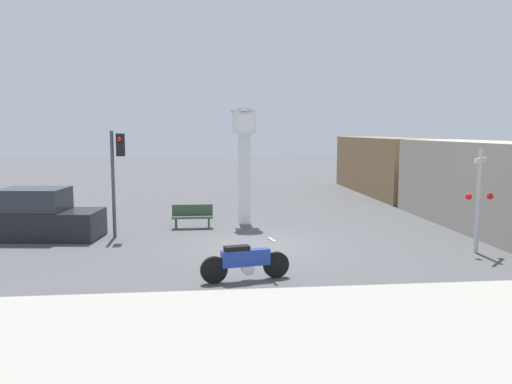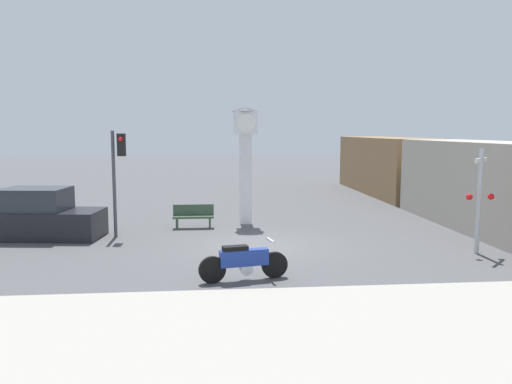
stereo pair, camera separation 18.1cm
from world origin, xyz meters
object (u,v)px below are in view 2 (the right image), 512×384
object	(u,v)px
railroad_crossing_signal	(479,197)
bench	(193,216)
clock_tower	(245,147)
traffic_light	(118,164)
freight_train	(426,173)
motorcycle	(244,261)
parked_car	(40,217)

from	to	relation	value
railroad_crossing_signal	bench	bearing A→B (deg)	150.96
railroad_crossing_signal	bench	world-z (taller)	railroad_crossing_signal
clock_tower	railroad_crossing_signal	xyz separation A→B (m)	(6.83, -5.80, -1.36)
bench	traffic_light	bearing A→B (deg)	-151.73
freight_train	bench	bearing A→B (deg)	-159.08
motorcycle	clock_tower	distance (m)	8.40
railroad_crossing_signal	traffic_light	bearing A→B (deg)	162.82
clock_tower	parked_car	size ratio (longest dim) A/B	1.09
motorcycle	freight_train	bearing A→B (deg)	38.06
traffic_light	bench	size ratio (longest dim) A/B	2.39
freight_train	clock_tower	bearing A→B (deg)	-159.18
clock_tower	traffic_light	xyz separation A→B (m)	(-4.72, -2.23, -0.52)
clock_tower	traffic_light	bearing A→B (deg)	-154.74
railroad_crossing_signal	parked_car	bearing A→B (deg)	165.71
freight_train	railroad_crossing_signal	xyz separation A→B (m)	(-2.45, -9.32, 0.10)
railroad_crossing_signal	parked_car	distance (m)	14.84
freight_train	bench	size ratio (longest dim) A/B	14.06
railroad_crossing_signal	bench	xyz separation A→B (m)	(-8.95, 4.97, -1.31)
clock_tower	traffic_light	distance (m)	5.24
bench	railroad_crossing_signal	bearing A→B (deg)	-29.04
freight_train	bench	distance (m)	12.26
motorcycle	bench	xyz separation A→B (m)	(-1.50, 7.12, -0.01)
motorcycle	clock_tower	bearing A→B (deg)	74.39
freight_train	railroad_crossing_signal	size ratio (longest dim) A/B	6.89
clock_tower	freight_train	world-z (taller)	clock_tower
traffic_light	clock_tower	bearing A→B (deg)	25.26
clock_tower	railroad_crossing_signal	distance (m)	9.06
freight_train	traffic_light	xyz separation A→B (m)	(-13.99, -5.75, 0.94)
traffic_light	bench	bearing A→B (deg)	28.27
freight_train	parked_car	bearing A→B (deg)	-161.34
clock_tower	freight_train	xyz separation A→B (m)	(9.28, 3.53, -1.45)
motorcycle	traffic_light	bearing A→B (deg)	114.48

